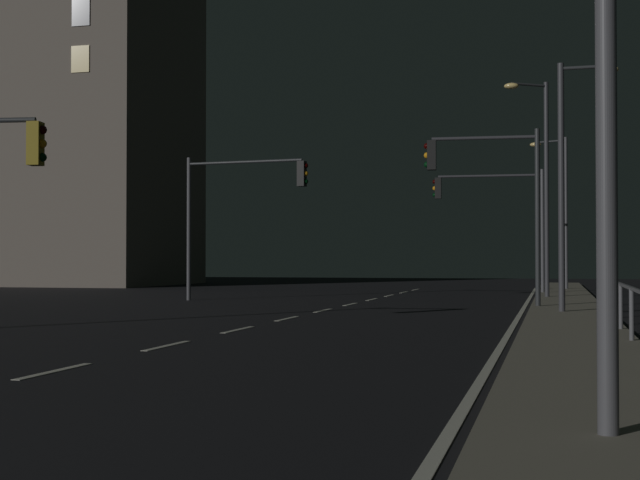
% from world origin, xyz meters
% --- Properties ---
extents(ground_plane, '(112.00, 112.00, 0.00)m').
position_xyz_m(ground_plane, '(0.00, 17.50, 0.00)').
color(ground_plane, black).
rests_on(ground_plane, ground).
extents(sidewalk_right, '(2.23, 77.00, 0.14)m').
position_xyz_m(sidewalk_right, '(7.41, 17.50, 0.07)').
color(sidewalk_right, gray).
rests_on(sidewalk_right, ground).
extents(lane_markings_center, '(0.14, 50.00, 0.01)m').
position_xyz_m(lane_markings_center, '(0.00, 21.00, 0.01)').
color(lane_markings_center, silver).
rests_on(lane_markings_center, ground).
extents(lane_edge_line, '(0.14, 53.00, 0.01)m').
position_xyz_m(lane_edge_line, '(6.05, 22.50, 0.01)').
color(lane_edge_line, silver).
rests_on(lane_edge_line, ground).
extents(traffic_light_near_left, '(4.92, 0.46, 5.45)m').
position_xyz_m(traffic_light_near_left, '(4.42, 38.78, 4.03)').
color(traffic_light_near_left, '#4C4C51').
rests_on(traffic_light_near_left, sidewalk_right).
extents(traffic_light_near_right, '(5.05, 0.69, 5.59)m').
position_xyz_m(traffic_light_near_right, '(-4.70, 30.52, 3.99)').
color(traffic_light_near_right, '#4C4C51').
rests_on(traffic_light_near_right, ground).
extents(traffic_light_mid_right, '(3.65, 0.47, 5.60)m').
position_xyz_m(traffic_light_mid_right, '(5.01, 26.79, 4.06)').
color(traffic_light_mid_right, '#2D3033').
rests_on(traffic_light_mid_right, sidewalk_right).
extents(street_lamp_median, '(1.83, 0.89, 7.52)m').
position_xyz_m(street_lamp_median, '(7.35, 44.28, 4.64)').
color(street_lamp_median, '#4C4C51').
rests_on(street_lamp_median, sidewalk_right).
extents(street_lamp_across_street, '(1.66, 0.36, 7.04)m').
position_xyz_m(street_lamp_across_street, '(7.47, 23.94, 4.36)').
color(street_lamp_across_street, '#38383D').
rests_on(street_lamp_across_street, sidewalk_right).
extents(street_lamp_far_end, '(1.67, 1.16, 8.44)m').
position_xyz_m(street_lamp_far_end, '(6.54, 34.04, 5.12)').
color(street_lamp_far_end, '#38383D').
rests_on(street_lamp_far_end, sidewalk_right).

